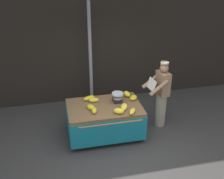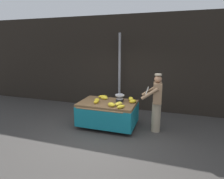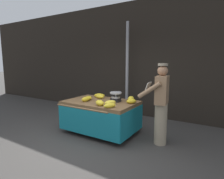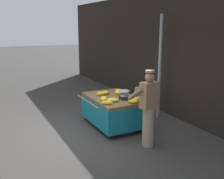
# 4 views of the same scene
# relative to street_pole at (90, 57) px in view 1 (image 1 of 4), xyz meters

# --- Properties ---
(ground_plane) EXTENTS (60.00, 60.00, 0.00)m
(ground_plane) POSITION_rel_street_pole_xyz_m (0.31, -2.50, -1.47)
(ground_plane) COLOR #383533
(back_wall) EXTENTS (16.00, 0.24, 3.62)m
(back_wall) POSITION_rel_street_pole_xyz_m (0.31, 0.50, 0.34)
(back_wall) COLOR black
(back_wall) RESTS_ON ground
(street_pole) EXTENTS (0.09, 0.09, 2.94)m
(street_pole) POSITION_rel_street_pole_xyz_m (0.00, 0.00, 0.00)
(street_pole) COLOR gray
(street_pole) RESTS_ON ground
(banana_cart) EXTENTS (1.74, 1.33, 0.79)m
(banana_cart) POSITION_rel_street_pole_xyz_m (0.07, -1.53, -0.88)
(banana_cart) COLOR brown
(banana_cart) RESTS_ON ground
(weighing_scale) EXTENTS (0.28, 0.28, 0.23)m
(weighing_scale) POSITION_rel_street_pole_xyz_m (0.42, -1.40, -0.56)
(weighing_scale) COLOR black
(weighing_scale) RESTS_ON banana_cart
(banana_bunch_0) EXTENTS (0.24, 0.33, 0.10)m
(banana_bunch_0) POSITION_rel_street_pole_xyz_m (0.48, -1.75, -0.62)
(banana_bunch_0) COLOR yellow
(banana_bunch_0) RESTS_ON banana_cart
(banana_bunch_1) EXTENTS (0.24, 0.29, 0.10)m
(banana_bunch_1) POSITION_rel_street_pole_xyz_m (0.61, -1.98, -0.63)
(banana_bunch_1) COLOR yellow
(banana_bunch_1) RESTS_ON banana_cart
(banana_bunch_2) EXTENTS (0.16, 0.23, 0.11)m
(banana_bunch_2) POSITION_rel_street_pole_xyz_m (-0.21, -1.77, -0.62)
(banana_bunch_2) COLOR gold
(banana_bunch_2) RESTS_ON banana_cart
(banana_bunch_3) EXTENTS (0.32, 0.23, 0.11)m
(banana_bunch_3) POSITION_rel_street_pole_xyz_m (-0.23, -1.16, -0.62)
(banana_bunch_3) COLOR gold
(banana_bunch_3) RESTS_ON banana_cart
(banana_bunch_4) EXTENTS (0.28, 0.24, 0.12)m
(banana_bunch_4) POSITION_rel_street_pole_xyz_m (0.32, -1.92, -0.61)
(banana_bunch_4) COLOR yellow
(banana_bunch_4) RESTS_ON banana_cart
(banana_bunch_5) EXTENTS (0.19, 0.26, 0.13)m
(banana_bunch_5) POSITION_rel_street_pole_xyz_m (0.71, -1.17, -0.61)
(banana_bunch_5) COLOR yellow
(banana_bunch_5) RESTS_ON banana_cart
(banana_bunch_6) EXTENTS (0.27, 0.29, 0.10)m
(banana_bunch_6) POSITION_rel_street_pole_xyz_m (0.82, -1.37, -0.62)
(banana_bunch_6) COLOR gold
(banana_bunch_6) RESTS_ON banana_cart
(banana_bunch_7) EXTENTS (0.25, 0.15, 0.10)m
(banana_bunch_7) POSITION_rel_street_pole_xyz_m (-0.14, -1.28, -0.62)
(banana_bunch_7) COLOR yellow
(banana_bunch_7) RESTS_ON banana_cart
(banana_bunch_8) EXTENTS (0.22, 0.26, 0.10)m
(banana_bunch_8) POSITION_rel_street_pole_xyz_m (-0.26, -1.59, -0.62)
(banana_bunch_8) COLOR gold
(banana_bunch_8) RESTS_ON banana_cart
(vendor_person) EXTENTS (0.61, 0.56, 1.71)m
(vendor_person) POSITION_rel_street_pole_xyz_m (1.51, -1.41, -0.59)
(vendor_person) COLOR gray
(vendor_person) RESTS_ON ground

